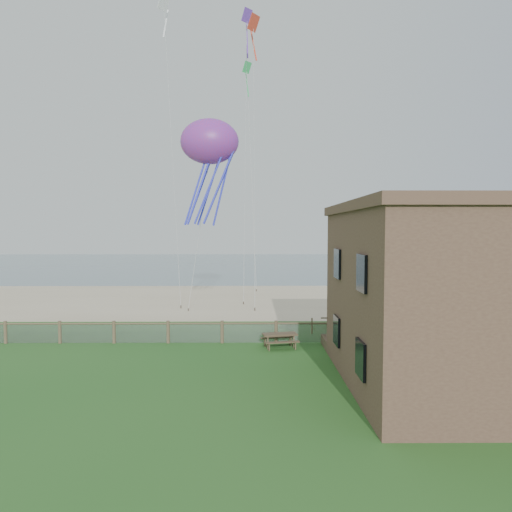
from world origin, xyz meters
name	(u,v)px	position (x,y,z in m)	size (l,w,h in m)	color
ground	(213,378)	(0.00, 0.00, 0.00)	(160.00, 160.00, 0.00)	#265E20
sand_beach	(234,299)	(0.00, 22.00, 0.00)	(72.00, 20.00, 0.02)	tan
ocean	(243,264)	(0.00, 66.00, 0.00)	(160.00, 68.00, 0.02)	slate
chainlink_fence	(222,333)	(0.00, 6.00, 0.55)	(36.20, 0.20, 1.25)	#4C3A2A
motel_deck	(463,343)	(13.00, 5.00, 0.25)	(15.00, 2.00, 0.50)	brown
picnic_table	(280,340)	(3.15, 5.00, 0.39)	(1.83, 1.38, 0.77)	brown
octopus_kite	(210,171)	(-1.29, 13.05, 10.43)	(3.81, 2.69, 7.84)	#EF2548
kite_white	(164,13)	(-4.40, 13.29, 21.26)	(1.06, 0.70, 2.49)	white
kite_purple	(247,29)	(1.30, 15.21, 21.00)	(0.95, 0.70, 2.91)	purple
kite_red	(254,35)	(1.78, 12.12, 19.30)	(1.03, 0.70, 2.63)	red
kite_green	(247,76)	(1.20, 23.39, 20.32)	(1.00, 0.70, 2.59)	green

